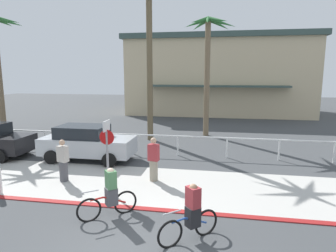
% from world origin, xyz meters
% --- Properties ---
extents(ground_plane, '(80.00, 80.00, 0.00)m').
position_xyz_m(ground_plane, '(0.00, 10.00, 0.00)').
color(ground_plane, '#424447').
extents(sidewalk_strip, '(44.00, 4.00, 0.02)m').
position_xyz_m(sidewalk_strip, '(0.00, 4.20, 0.01)').
color(sidewalk_strip, beige).
rests_on(sidewalk_strip, ground).
extents(curb_paint, '(44.00, 0.24, 0.03)m').
position_xyz_m(curb_paint, '(0.00, 2.20, 0.01)').
color(curb_paint, maroon).
rests_on(curb_paint, ground).
extents(building_backdrop, '(18.61, 10.91, 7.87)m').
position_xyz_m(building_backdrop, '(1.74, 26.75, 3.95)').
color(building_backdrop, beige).
rests_on(building_backdrop, ground).
extents(rail_fence, '(19.82, 0.08, 1.04)m').
position_xyz_m(rail_fence, '(-0.00, 8.50, 0.84)').
color(rail_fence, white).
rests_on(rail_fence, ground).
extents(stop_sign_bike_lane, '(0.52, 0.56, 2.56)m').
position_xyz_m(stop_sign_bike_lane, '(-1.72, 3.31, 1.68)').
color(stop_sign_bike_lane, gray).
rests_on(stop_sign_bike_lane, ground).
extents(palm_tree_2, '(3.49, 3.22, 9.23)m').
position_xyz_m(palm_tree_2, '(-2.23, 11.82, 6.76)').
color(palm_tree_2, brown).
rests_on(palm_tree_2, ground).
extents(palm_tree_3, '(3.34, 3.20, 7.71)m').
position_xyz_m(palm_tree_3, '(1.19, 13.84, 5.85)').
color(palm_tree_3, '#756047').
rests_on(palm_tree_3, ground).
extents(car_silver_1, '(4.40, 2.02, 1.69)m').
position_xyz_m(car_silver_1, '(-4.18, 6.88, 0.87)').
color(car_silver_1, '#B2B7BC').
rests_on(car_silver_1, ground).
extents(cyclist_red_0, '(1.45, 1.20, 1.50)m').
position_xyz_m(cyclist_red_0, '(-1.00, 1.57, 0.69)').
color(cyclist_red_0, black).
rests_on(cyclist_red_0, ground).
extents(cyclist_blue_1, '(1.40, 1.25, 1.50)m').
position_xyz_m(cyclist_blue_1, '(1.47, 0.74, 0.69)').
color(cyclist_blue_1, black).
rests_on(cyclist_blue_1, ground).
extents(pedestrian_0, '(0.44, 0.37, 1.73)m').
position_xyz_m(pedestrian_0, '(-0.39, 4.65, 0.80)').
color(pedestrian_0, gray).
rests_on(pedestrian_0, ground).
extents(pedestrian_1, '(0.46, 0.40, 1.66)m').
position_xyz_m(pedestrian_1, '(-3.81, 4.00, 0.77)').
color(pedestrian_1, '#4C4C51').
rests_on(pedestrian_1, ground).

